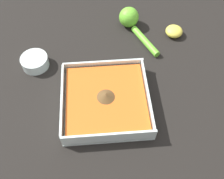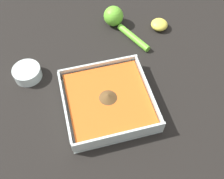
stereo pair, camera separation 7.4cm
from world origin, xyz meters
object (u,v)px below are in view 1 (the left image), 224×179
object	(u,v)px
square_dish	(105,100)
spice_bowl	(35,62)
lemon_half	(174,31)
lemon_squeezer	(131,21)

from	to	relation	value
square_dish	spice_bowl	bearing A→B (deg)	-37.40
spice_bowl	lemon_half	size ratio (longest dim) A/B	1.45
spice_bowl	lemon_half	distance (m)	0.47
spice_bowl	lemon_squeezer	xyz separation A→B (m)	(-0.32, -0.15, 0.01)
square_dish	lemon_squeezer	distance (m)	0.33
square_dish	lemon_squeezer	xyz separation A→B (m)	(-0.11, -0.31, 0.01)
lemon_squeezer	lemon_half	distance (m)	0.15
spice_bowl	lemon_squeezer	distance (m)	0.35
lemon_squeezer	lemon_half	bearing A→B (deg)	-133.38
square_dish	lemon_half	size ratio (longest dim) A/B	4.15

